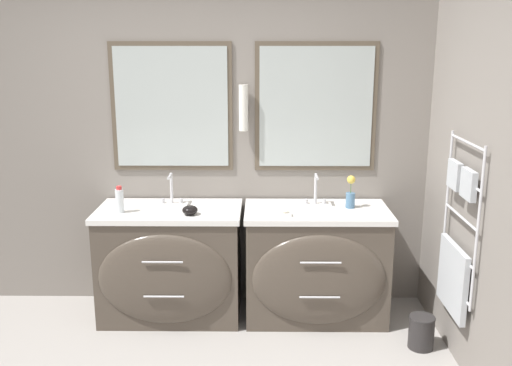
# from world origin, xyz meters

# --- Properties ---
(wall_back) EXTENTS (5.30, 0.15, 2.60)m
(wall_back) POSITION_xyz_m (0.02, 1.74, 1.31)
(wall_back) COLOR gray
(wall_back) RESTS_ON ground_plane
(wall_right) EXTENTS (0.13, 3.57, 2.60)m
(wall_right) POSITION_xyz_m (1.88, 0.77, 1.29)
(wall_right) COLOR gray
(wall_right) RESTS_ON ground_plane
(vanity_left) EXTENTS (1.07, 0.65, 0.85)m
(vanity_left) POSITION_xyz_m (-0.14, 1.37, 0.43)
(vanity_left) COLOR #4C4238
(vanity_left) RESTS_ON ground_plane
(vanity_right) EXTENTS (1.07, 0.65, 0.85)m
(vanity_right) POSITION_xyz_m (0.97, 1.37, 0.43)
(vanity_right) COLOR #4C4238
(vanity_right) RESTS_ON ground_plane
(faucet_left) EXTENTS (0.17, 0.15, 0.24)m
(faucet_left) POSITION_xyz_m (-0.14, 1.54, 0.97)
(faucet_left) COLOR silver
(faucet_left) RESTS_ON vanity_left
(faucet_right) EXTENTS (0.17, 0.15, 0.24)m
(faucet_right) POSITION_xyz_m (0.97, 1.54, 0.97)
(faucet_right) COLOR silver
(faucet_right) RESTS_ON vanity_right
(toiletry_bottle) EXTENTS (0.06, 0.06, 0.20)m
(toiletry_bottle) POSITION_xyz_m (-0.48, 1.31, 0.95)
(toiletry_bottle) COLOR silver
(toiletry_bottle) RESTS_ON vanity_left
(amenity_bowl) EXTENTS (0.11, 0.11, 0.07)m
(amenity_bowl) POSITION_xyz_m (0.04, 1.26, 0.89)
(amenity_bowl) COLOR black
(amenity_bowl) RESTS_ON vanity_left
(flower_vase) EXTENTS (0.07, 0.07, 0.25)m
(flower_vase) POSITION_xyz_m (1.22, 1.45, 0.96)
(flower_vase) COLOR teal
(flower_vase) RESTS_ON vanity_right
(soap_dish) EXTENTS (0.09, 0.06, 0.04)m
(soap_dish) POSITION_xyz_m (0.72, 1.23, 0.87)
(soap_dish) COLOR white
(soap_dish) RESTS_ON vanity_right
(waste_bin) EXTENTS (0.18, 0.18, 0.23)m
(waste_bin) POSITION_xyz_m (1.66, 0.92, 0.12)
(waste_bin) COLOR #282626
(waste_bin) RESTS_ON ground_plane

